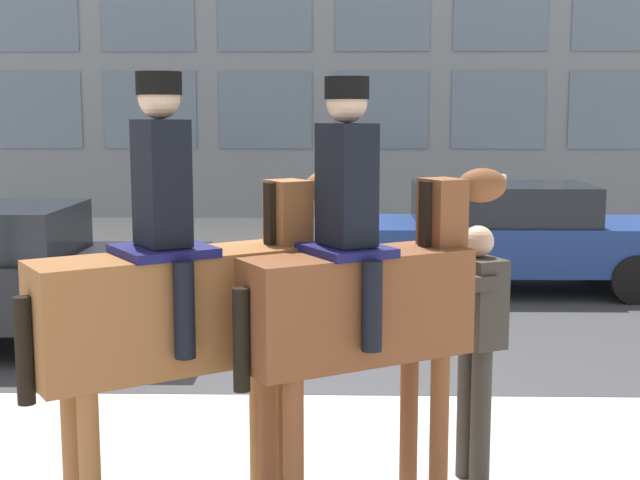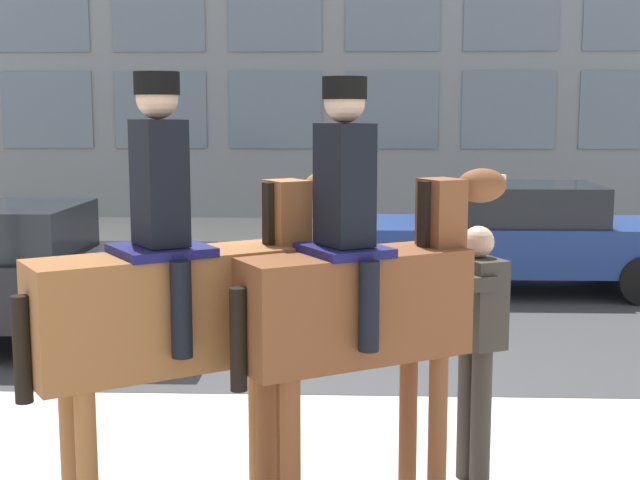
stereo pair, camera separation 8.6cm
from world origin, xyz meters
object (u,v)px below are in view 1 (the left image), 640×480
mounted_horse_lead (185,298)px  mounted_horse_companion (362,294)px  pedestrian_bystander (475,333)px  street_car_far_lane (508,235)px

mounted_horse_lead → mounted_horse_companion: bearing=-26.2°
pedestrian_bystander → street_car_far_lane: (1.37, 6.21, -0.25)m
street_car_far_lane → mounted_horse_companion: bearing=-107.0°
pedestrian_bystander → mounted_horse_companion: bearing=17.3°
mounted_horse_lead → street_car_far_lane: size_ratio=0.57×
mounted_horse_companion → street_car_far_lane: (2.10, 6.89, -0.65)m
mounted_horse_lead → street_car_far_lane: (3.07, 7.01, -0.64)m
mounted_horse_lead → mounted_horse_companion: mounted_horse_lead is taller
mounted_horse_lead → street_car_far_lane: 7.68m
pedestrian_bystander → street_car_far_lane: bearing=-127.9°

